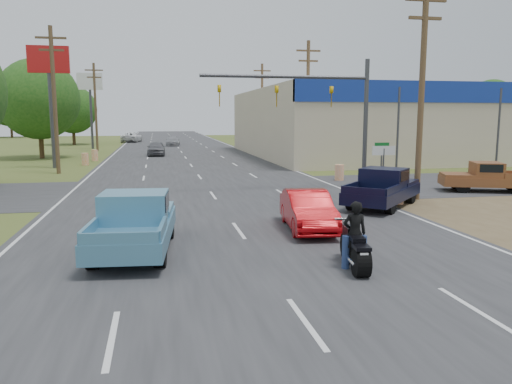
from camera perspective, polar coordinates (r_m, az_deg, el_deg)
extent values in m
plane|color=#455522|center=(9.96, 5.71, -14.75)|extent=(200.00, 200.00, 0.00)
cube|color=#2D2D30|center=(48.97, -8.06, 3.91)|extent=(15.00, 180.00, 0.02)
cube|color=#2D2D30|center=(27.16, -5.40, 0.24)|extent=(120.00, 10.00, 0.02)
cube|color=brown|center=(23.55, 24.59, -1.81)|extent=(8.00, 18.00, 0.01)
cube|color=#B7A88C|center=(59.84, 24.41, 7.23)|extent=(50.00, 28.00, 6.60)
cylinder|color=#4C3823|center=(24.95, 18.39, 10.60)|extent=(0.28, 0.28, 10.00)
cube|color=#4C3823|center=(25.48, 18.86, 20.07)|extent=(2.00, 0.14, 0.14)
cube|color=#4C3823|center=(25.33, 18.77, 18.30)|extent=(1.60, 0.14, 0.14)
cylinder|color=#4C3823|center=(41.58, 5.92, 10.01)|extent=(0.28, 0.28, 10.00)
cube|color=#4C3823|center=(41.90, 6.01, 15.76)|extent=(2.00, 0.14, 0.14)
cube|color=#4C3823|center=(41.81, 6.00, 14.68)|extent=(1.60, 0.14, 0.14)
cylinder|color=#4C3823|center=(59.02, 0.70, 9.63)|extent=(0.28, 0.28, 10.00)
cube|color=#4C3823|center=(59.25, 0.71, 13.69)|extent=(2.00, 0.14, 0.14)
cube|color=#4C3823|center=(59.18, 0.71, 12.92)|extent=(1.60, 0.14, 0.14)
cylinder|color=#4C3823|center=(37.37, -22.04, 9.61)|extent=(0.28, 0.28, 10.00)
cube|color=#4C3823|center=(37.72, -22.41, 15.99)|extent=(2.00, 0.14, 0.14)
cube|color=#4C3823|center=(37.62, -22.34, 14.78)|extent=(1.60, 0.14, 0.14)
cylinder|color=#4C3823|center=(61.12, -17.86, 9.18)|extent=(0.28, 0.28, 10.00)
cube|color=#4C3823|center=(61.34, -18.05, 13.11)|extent=(2.00, 0.14, 0.14)
cube|color=#4C3823|center=(61.28, -18.01, 12.36)|extent=(1.60, 0.14, 0.14)
cylinder|color=#422D19|center=(51.92, -23.34, 5.34)|extent=(0.44, 0.44, 3.24)
sphere|color=#1A4714|center=(51.89, -23.60, 9.70)|extent=(7.56, 7.56, 7.56)
cylinder|color=#422D19|center=(75.65, -20.10, 6.19)|extent=(0.44, 0.44, 2.88)
sphere|color=#1A4714|center=(75.62, -20.24, 8.85)|extent=(6.72, 6.72, 6.72)
cylinder|color=#422D19|center=(97.65, 25.16, 6.53)|extent=(0.44, 0.44, 3.60)
sphere|color=#1A4714|center=(97.65, 25.32, 9.11)|extent=(8.40, 8.40, 8.40)
cylinder|color=#422D19|center=(108.79, 6.30, 7.37)|extent=(0.44, 0.44, 3.42)
sphere|color=#1A4714|center=(108.79, 6.34, 9.57)|extent=(7.98, 7.98, 7.98)
cylinder|color=#422D19|center=(107.28, -26.18, 6.63)|extent=(0.44, 0.44, 3.78)
sphere|color=#1A4714|center=(107.29, -26.34, 9.09)|extent=(8.82, 8.82, 8.82)
cylinder|color=orange|center=(23.59, 15.90, -0.12)|extent=(0.56, 0.56, 1.00)
cylinder|color=orange|center=(31.46, 9.51, 2.20)|extent=(0.56, 0.56, 1.00)
cylinder|color=orange|center=(43.26, -18.94, 3.57)|extent=(0.56, 0.56, 1.00)
cylinder|color=orange|center=(47.18, -17.95, 4.00)|extent=(0.56, 0.56, 1.00)
cylinder|color=#3F3F44|center=(41.48, -22.35, 8.74)|extent=(0.30, 0.30, 9.00)
cube|color=#B21414|center=(41.69, -22.64, 13.82)|extent=(3.00, 0.35, 2.00)
cylinder|color=#3F3F44|center=(65.20, -18.33, 8.66)|extent=(0.30, 0.30, 9.00)
cube|color=white|center=(65.34, -18.48, 11.90)|extent=(3.00, 0.35, 2.00)
cylinder|color=#3F3F44|center=(25.37, 14.31, 2.13)|extent=(0.08, 0.08, 2.40)
cube|color=white|center=(25.27, 14.41, 4.61)|extent=(1.20, 0.05, 0.45)
cylinder|color=#3F3F44|center=(26.97, 14.10, 2.51)|extent=(0.08, 0.08, 2.40)
cube|color=#0C591E|center=(26.87, 14.20, 5.27)|extent=(0.80, 0.04, 0.22)
cylinder|color=#3F3F44|center=(28.08, 12.40, 7.50)|extent=(0.24, 0.24, 7.00)
cylinder|color=#3F3F44|center=(26.68, 3.45, 13.01)|extent=(9.00, 0.18, 0.18)
imported|color=gold|center=(27.38, 8.62, 11.88)|extent=(0.18, 0.40, 1.10)
imported|color=gold|center=(26.52, 2.37, 12.07)|extent=(0.18, 0.40, 1.10)
imported|color=gold|center=(25.98, -4.22, 12.13)|extent=(0.18, 0.40, 1.10)
imported|color=#AE080C|center=(17.54, 5.95, -2.15)|extent=(1.87, 4.27, 1.36)
cylinder|color=black|center=(12.71, 11.93, -7.90)|extent=(0.45, 0.78, 0.74)
cylinder|color=black|center=(14.22, 10.17, -6.08)|extent=(0.23, 0.75, 0.74)
cube|color=black|center=(13.41, 11.01, -5.58)|extent=(0.42, 1.36, 0.33)
cube|color=black|center=(13.62, 10.74, -4.38)|extent=(0.37, 0.65, 0.25)
cube|color=black|center=(13.05, 11.40, -5.17)|extent=(0.41, 0.65, 0.11)
cylinder|color=white|center=(13.88, 10.43, -3.04)|extent=(0.73, 0.15, 0.06)
cube|color=white|center=(12.42, 12.27, -7.13)|extent=(0.20, 0.05, 0.13)
imported|color=black|center=(13.22, 11.20, -5.08)|extent=(0.67, 0.48, 1.70)
cylinder|color=black|center=(16.76, -15.82, -3.90)|extent=(0.38, 0.84, 0.82)
cylinder|color=black|center=(16.54, -9.95, -3.86)|extent=(0.38, 0.84, 0.82)
cylinder|color=black|center=(13.72, -18.14, -6.75)|extent=(0.38, 0.84, 0.82)
cylinder|color=black|center=(13.45, -10.93, -6.78)|extent=(0.38, 0.84, 0.82)
cube|color=teal|center=(15.04, -13.68, -4.35)|extent=(2.55, 5.49, 0.53)
cube|color=teal|center=(16.52, -12.97, -1.98)|extent=(2.13, 2.20, 0.18)
cube|color=teal|center=(15.00, -13.72, -1.67)|extent=(2.03, 1.77, 0.87)
cube|color=black|center=(14.98, -13.74, -1.09)|extent=(2.04, 1.45, 0.46)
cube|color=teal|center=(12.44, -15.39, -5.18)|extent=(1.88, 0.26, 0.31)
cylinder|color=black|center=(24.40, 13.50, 0.01)|extent=(0.76, 0.78, 0.79)
cylinder|color=black|center=(23.93, 17.27, -0.31)|extent=(0.76, 0.78, 0.79)
cylinder|color=black|center=(21.53, 10.88, -1.03)|extent=(0.76, 0.78, 0.79)
cylinder|color=black|center=(21.00, 15.11, -1.42)|extent=(0.76, 0.78, 0.79)
cube|color=black|center=(22.66, 14.27, -0.11)|extent=(4.96, 5.09, 0.51)
cube|color=black|center=(24.08, 15.42, 1.13)|extent=(2.70, 2.71, 0.18)
cube|color=black|center=(22.67, 14.41, 1.60)|extent=(2.38, 2.37, 0.84)
cube|color=black|center=(22.65, 14.42, 1.97)|extent=(2.20, 2.17, 0.44)
cube|color=black|center=(20.25, 12.12, 0.08)|extent=(1.38, 1.30, 0.30)
cylinder|color=black|center=(28.02, 22.56, 0.61)|extent=(0.78, 0.51, 0.73)
cylinder|color=black|center=(29.50, 21.87, 1.02)|extent=(0.78, 0.51, 0.73)
cylinder|color=black|center=(30.26, 27.12, 0.86)|extent=(0.78, 0.51, 0.73)
cube|color=brown|center=(29.10, 24.95, 1.13)|extent=(5.07, 3.34, 0.47)
cube|color=brown|center=(28.70, 22.27, 1.81)|extent=(2.29, 2.24, 0.16)
cube|color=brown|center=(29.00, 24.85, 2.35)|extent=(1.91, 2.06, 0.77)
cube|color=black|center=(28.99, 24.87, 2.62)|extent=(1.66, 2.00, 0.41)
imported|color=slate|center=(52.13, -11.33, 4.91)|extent=(1.87, 4.39, 1.48)
imported|color=#99999D|center=(69.59, -9.47, 5.76)|extent=(2.14, 4.52, 1.27)
imported|color=silver|center=(80.86, -14.01, 6.09)|extent=(3.39, 5.77, 1.51)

